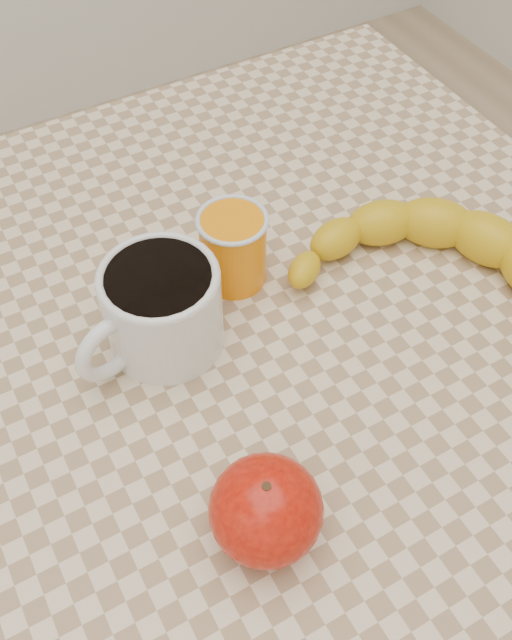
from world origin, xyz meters
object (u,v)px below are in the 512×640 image
table (256,386)px  coffee_mug (160,307)px  banana (450,275)px  orange_juice_glass (233,248)px  apple (266,510)px

table → coffee_mug: coffee_mug is taller
coffee_mug → table: bearing=-23.5°
banana → coffee_mug: bearing=138.2°
coffee_mug → banana: (0.26, -0.08, -0.02)m
orange_juice_glass → banana: size_ratio=0.20×
table → coffee_mug: bearing=156.5°
coffee_mug → orange_juice_glass: bearing=23.1°
banana → apple: bearing=179.6°
coffee_mug → banana: 0.27m
apple → orange_juice_glass: bearing=67.2°
orange_juice_glass → table: bearing=-102.3°
orange_juice_glass → banana: bearing=-35.2°
banana → table: bearing=141.2°
table → banana: size_ratio=2.11×
table → orange_juice_glass: (0.02, 0.07, 0.13)m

